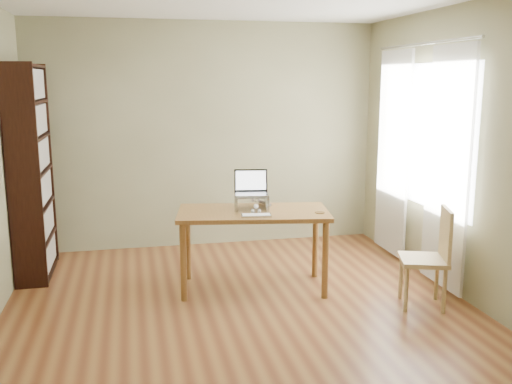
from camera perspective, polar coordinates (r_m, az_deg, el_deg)
The scene contains 10 objects.
room at distance 4.50m, azimuth -0.78°, elevation 3.00°, with size 4.04×4.54×2.64m.
bookshelf at distance 6.04m, azimuth -21.52°, elevation 1.91°, with size 0.30×0.90×2.10m.
curtains at distance 5.90m, azimuth 15.88°, elevation 3.25°, with size 0.03×1.90×2.25m.
desk at distance 5.29m, azimuth -0.28°, elevation -2.94°, with size 1.48×0.91×0.75m.
laptop_stand at distance 5.33m, azimuth -0.46°, elevation -0.84°, with size 0.32×0.25×0.13m.
laptop at distance 5.36m, azimuth -0.59°, elevation 0.39°, with size 0.35×0.31×0.22m.
keyboard at distance 5.05m, azimuth 0.02°, elevation -2.35°, with size 0.28×0.15×0.02m.
coaster at distance 5.22m, azimuth 6.39°, elevation -2.06°, with size 0.09×0.09×0.01m, color brown.
cat at distance 5.37m, azimuth -0.14°, elevation -0.98°, with size 0.24×0.47×0.14m.
chair at distance 5.16m, azimuth 17.07°, elevation -5.91°, with size 0.49×0.49×0.87m.
Camera 1 is at (-0.87, -4.34, 1.94)m, focal length 40.00 mm.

